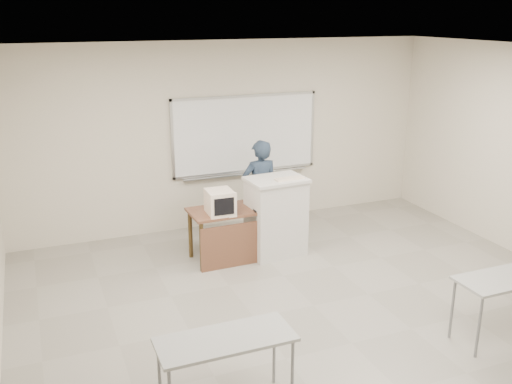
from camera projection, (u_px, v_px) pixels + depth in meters
name	position (u px, v px, depth m)	size (l,w,h in m)	color
floor	(352.00, 344.00, 6.14)	(7.00, 8.00, 0.01)	gray
whiteboard	(245.00, 135.00, 9.31)	(2.48, 0.10, 1.31)	white
student_desks	(440.00, 357.00, 4.74)	(4.40, 2.20, 0.73)	gray
instructor_desk	(237.00, 226.00, 8.04)	(1.28, 0.64, 0.75)	brown
podium	(276.00, 216.00, 8.25)	(0.82, 0.60, 1.16)	silver
crt_monitor	(220.00, 202.00, 7.82)	(0.36, 0.41, 0.34)	beige
laptop	(263.00, 204.00, 8.08)	(0.36, 0.33, 0.27)	black
mouse	(272.00, 207.00, 8.06)	(0.10, 0.06, 0.04)	#B2B3BA
keyboard	(290.00, 179.00, 8.02)	(0.42, 0.14, 0.02)	beige
presenter	(260.00, 190.00, 8.76)	(0.58, 0.38, 1.58)	black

